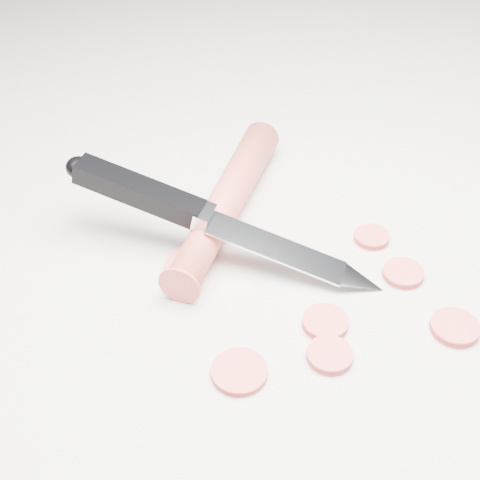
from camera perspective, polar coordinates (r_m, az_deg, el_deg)
ground at (r=0.57m, az=3.32°, el=-0.77°), size 2.40×2.40×0.00m
carrot at (r=0.59m, az=-1.17°, el=3.31°), size 0.19×0.16×0.03m
carrot_slice_0 at (r=0.47m, az=-0.06°, el=-11.18°), size 0.04×0.04×0.01m
carrot_slice_1 at (r=0.49m, az=7.67°, el=-9.71°), size 0.03×0.03×0.01m
carrot_slice_2 at (r=0.51m, az=7.29°, el=-6.99°), size 0.03×0.03×0.01m
carrot_slice_3 at (r=0.56m, az=13.74°, el=-2.78°), size 0.03×0.03×0.01m
carrot_slice_4 at (r=0.58m, az=11.17°, el=0.24°), size 0.03×0.03×0.01m
carrot_slice_5 at (r=0.55m, az=-4.55°, el=-2.13°), size 0.04×0.04×0.01m
carrot_slice_6 at (r=0.52m, az=17.86°, el=-7.12°), size 0.04×0.04×0.01m
kitchen_knife at (r=0.54m, az=-1.56°, el=1.70°), size 0.19×0.24×0.07m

